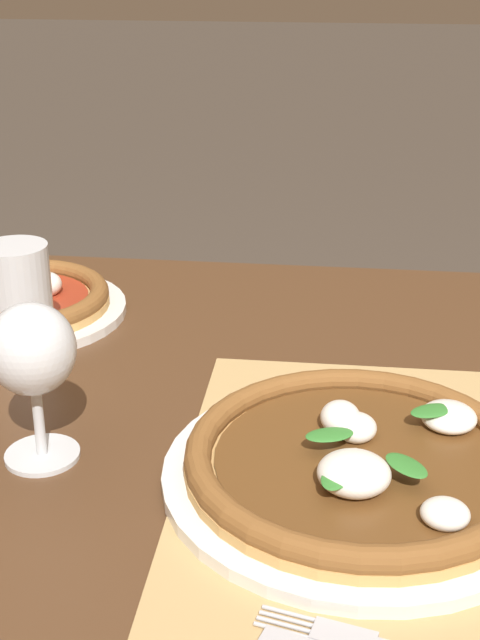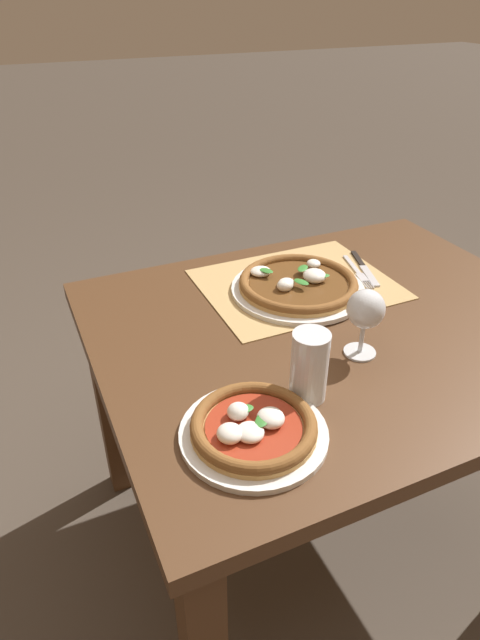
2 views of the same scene
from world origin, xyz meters
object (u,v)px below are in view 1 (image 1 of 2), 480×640
at_px(pizza_near, 359,463).
at_px(pint_glass, 20,311).
at_px(wine_glass, 32,356).
at_px(pizza_far, 20,301).

distance_m(pizza_near, pint_glass, 0.42).
distance_m(pizza_near, wine_glass, 0.30).
xyz_separation_m(pizza_near, pizza_far, (0.33, 0.43, -0.00)).
height_order(pizza_near, wine_glass, wine_glass).
bearing_deg(pizza_far, pint_glass, -158.62).
bearing_deg(pizza_near, wine_glass, 87.99).
distance_m(wine_glass, pint_glass, 0.20).
bearing_deg(pint_glass, wine_glass, -156.56).
xyz_separation_m(pizza_near, wine_glass, (0.01, 0.29, 0.08)).
distance_m(pizza_far, wine_glass, 0.36).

